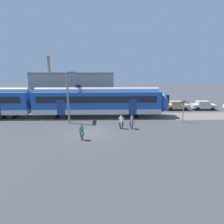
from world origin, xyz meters
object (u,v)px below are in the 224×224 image
(pedestrian_white, at_px, (121,121))
(parked_car_tan, at_px, (177,106))
(commuter_train, at_px, (38,102))
(pedestrian_grey, at_px, (132,121))
(pedestrian_green, at_px, (82,131))
(parked_car_silver, at_px, (203,105))
(crossing_signal, at_px, (184,107))

(pedestrian_white, height_order, parked_car_tan, pedestrian_white)
(commuter_train, height_order, pedestrian_white, commuter_train)
(pedestrian_grey, bearing_deg, pedestrian_green, -148.69)
(parked_car_silver, bearing_deg, pedestrian_green, -145.50)
(commuter_train, relative_size, pedestrian_white, 22.83)
(pedestrian_green, xyz_separation_m, crossing_signal, (12.44, 5.67, 1.05))
(parked_car_silver, height_order, crossing_signal, crossing_signal)
(parked_car_tan, bearing_deg, pedestrian_white, -136.53)
(crossing_signal, bearing_deg, commuter_train, 170.81)
(pedestrian_grey, height_order, parked_car_silver, pedestrian_grey)
(pedestrian_green, xyz_separation_m, pedestrian_grey, (5.35, 3.25, 0.00))
(pedestrian_green, distance_m, parked_car_silver, 23.32)
(commuter_train, distance_m, pedestrian_green, 11.64)
(pedestrian_grey, distance_m, crossing_signal, 7.56)
(commuter_train, height_order, parked_car_tan, commuter_train)
(commuter_train, distance_m, parked_car_tan, 22.43)
(parked_car_silver, distance_m, crossing_signal, 10.21)
(pedestrian_grey, xyz_separation_m, parked_car_tan, (9.20, 9.91, -0.18))
(pedestrian_grey, xyz_separation_m, parked_car_silver, (13.87, 9.95, -0.18))
(commuter_train, relative_size, parked_car_silver, 9.38)
(pedestrian_green, bearing_deg, parked_car_silver, 34.50)
(parked_car_tan, xyz_separation_m, crossing_signal, (-2.11, -7.49, 1.23))
(pedestrian_grey, distance_m, parked_car_silver, 17.07)
(pedestrian_white, bearing_deg, commuter_train, 154.24)
(commuter_train, bearing_deg, parked_car_tan, 11.02)
(pedestrian_grey, distance_m, parked_car_tan, 13.52)
(pedestrian_green, height_order, parked_car_silver, pedestrian_green)
(commuter_train, bearing_deg, pedestrian_white, -25.76)
(parked_car_tan, distance_m, crossing_signal, 7.88)
(pedestrian_grey, relative_size, crossing_signal, 0.56)
(pedestrian_green, relative_size, parked_car_silver, 0.41)
(commuter_train, distance_m, crossing_signal, 20.11)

